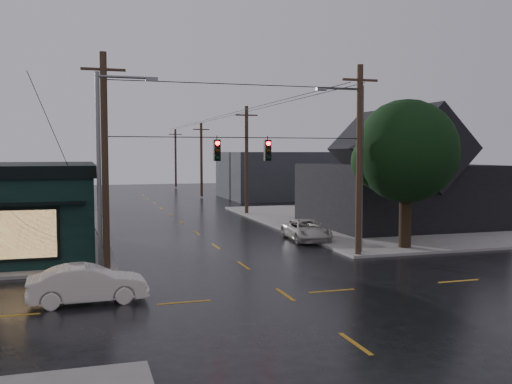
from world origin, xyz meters
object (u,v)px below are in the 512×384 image
object	(u,v)px
utility_pole_ne	(358,257)
suv_silver	(306,230)
utility_pole_nw	(107,272)
corner_tree	(406,152)
sedan_cream	(88,284)

from	to	relation	value
utility_pole_ne	suv_silver	size ratio (longest dim) A/B	2.14
utility_pole_nw	suv_silver	distance (m)	13.83
corner_tree	utility_pole_nw	bearing A→B (deg)	-175.82
utility_pole_nw	utility_pole_ne	xyz separation A→B (m)	(13.00, 0.00, 0.00)
utility_pole_ne	suv_silver	world-z (taller)	utility_pole_ne
sedan_cream	corner_tree	bearing A→B (deg)	-70.99
sedan_cream	suv_silver	size ratio (longest dim) A/B	0.91
utility_pole_ne	suv_silver	bearing A→B (deg)	95.21
sedan_cream	suv_silver	world-z (taller)	sedan_cream
corner_tree	sedan_cream	distance (m)	19.36
sedan_cream	suv_silver	bearing A→B (deg)	-51.30
corner_tree	utility_pole_ne	size ratio (longest dim) A/B	0.83
utility_pole_ne	sedan_cream	bearing A→B (deg)	-158.36
utility_pole_nw	sedan_cream	distance (m)	5.63
utility_pole_nw	suv_silver	size ratio (longest dim) A/B	2.14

